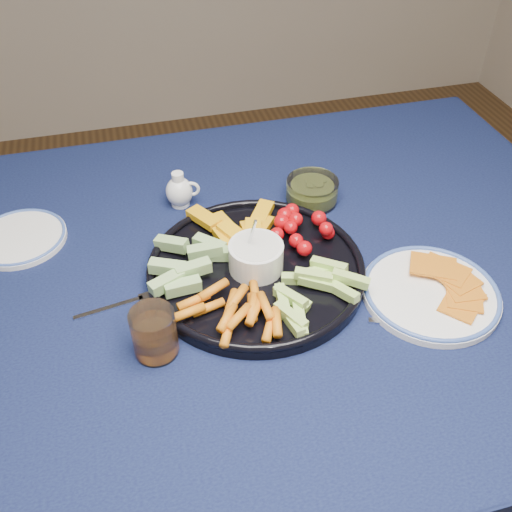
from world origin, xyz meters
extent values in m
plane|color=brown|center=(0.00, 0.00, 0.00)|extent=(4.00, 4.00, 0.00)
cylinder|color=#4A3118|center=(0.72, 0.42, 0.35)|extent=(0.07, 0.07, 0.70)
cube|color=#4A3118|center=(0.00, 0.00, 0.72)|extent=(1.60, 1.00, 0.04)
cube|color=black|center=(0.00, 0.00, 0.74)|extent=(1.66, 1.06, 0.01)
cube|color=black|center=(0.00, 0.53, 0.60)|extent=(1.66, 0.01, 0.30)
cylinder|color=black|center=(0.10, -0.03, 0.75)|extent=(0.40, 0.40, 0.02)
torus|color=black|center=(0.10, -0.03, 0.77)|extent=(0.40, 0.40, 0.02)
cylinder|color=white|center=(0.10, -0.03, 0.79)|extent=(0.10, 0.10, 0.05)
cylinder|color=white|center=(0.10, -0.03, 0.81)|extent=(0.09, 0.09, 0.01)
cylinder|color=white|center=(0.00, 0.23, 0.75)|extent=(0.04, 0.04, 0.01)
ellipsoid|color=white|center=(0.00, 0.23, 0.78)|extent=(0.06, 0.06, 0.07)
cylinder|color=white|center=(0.00, 0.23, 0.81)|extent=(0.02, 0.02, 0.02)
torus|color=white|center=(0.02, 0.22, 0.79)|extent=(0.04, 0.02, 0.04)
torus|color=#3F5FB3|center=(0.00, 0.23, 0.80)|extent=(0.03, 0.03, 0.00)
cylinder|color=white|center=(0.27, 0.17, 0.77)|extent=(0.11, 0.11, 0.05)
cylinder|color=#59631C|center=(0.27, 0.17, 0.76)|extent=(0.09, 0.09, 0.03)
cylinder|color=white|center=(0.38, -0.16, 0.75)|extent=(0.24, 0.24, 0.01)
torus|color=#3F5FB3|center=(0.38, -0.16, 0.76)|extent=(0.24, 0.24, 0.01)
cylinder|color=white|center=(-0.10, -0.16, 0.79)|extent=(0.07, 0.07, 0.09)
cylinder|color=orange|center=(-0.10, -0.16, 0.77)|extent=(0.06, 0.06, 0.05)
cube|color=silver|center=(-0.17, -0.05, 0.75)|extent=(0.12, 0.03, 0.00)
cube|color=silver|center=(-0.10, -0.03, 0.75)|extent=(0.03, 0.02, 0.00)
cube|color=silver|center=(0.32, -0.22, 0.75)|extent=(0.14, 0.06, 0.00)
cube|color=silver|center=(0.40, -0.25, 0.75)|extent=(0.04, 0.04, 0.00)
cylinder|color=white|center=(-0.33, 0.19, 0.75)|extent=(0.18, 0.18, 0.01)
torus|color=#3F5FB3|center=(-0.33, 0.19, 0.76)|extent=(0.18, 0.18, 0.01)
camera|label=1|loc=(-0.10, -0.77, 1.48)|focal=40.00mm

